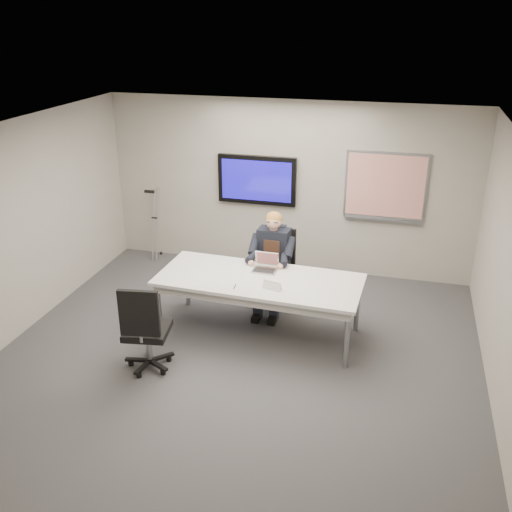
% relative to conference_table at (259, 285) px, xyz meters
% --- Properties ---
extents(floor, '(6.00, 6.00, 0.02)m').
position_rel_conference_table_xyz_m(floor, '(-0.12, -0.74, -0.73)').
color(floor, '#3B3B3E').
rests_on(floor, ground).
extents(ceiling, '(6.00, 6.00, 0.02)m').
position_rel_conference_table_xyz_m(ceiling, '(-0.12, -0.74, 2.07)').
color(ceiling, white).
rests_on(ceiling, wall_back).
extents(wall_back, '(6.00, 0.02, 2.80)m').
position_rel_conference_table_xyz_m(wall_back, '(-0.12, 2.26, 0.67)').
color(wall_back, '#9B988C').
rests_on(wall_back, ground).
extents(wall_front, '(6.00, 0.02, 2.80)m').
position_rel_conference_table_xyz_m(wall_front, '(-0.12, -3.74, 0.67)').
color(wall_front, '#9B988C').
rests_on(wall_front, ground).
extents(wall_left, '(0.02, 6.00, 2.80)m').
position_rel_conference_table_xyz_m(wall_left, '(-3.12, -0.74, 0.67)').
color(wall_left, '#9B988C').
rests_on(wall_left, ground).
extents(wall_right, '(0.02, 6.00, 2.80)m').
position_rel_conference_table_xyz_m(wall_right, '(2.88, -0.74, 0.67)').
color(wall_right, '#9B988C').
rests_on(wall_right, ground).
extents(conference_table, '(2.71, 1.22, 0.82)m').
position_rel_conference_table_xyz_m(conference_table, '(0.00, 0.00, 0.00)').
color(conference_table, silver).
rests_on(conference_table, ground).
extents(tv_display, '(1.30, 0.09, 0.80)m').
position_rel_conference_table_xyz_m(tv_display, '(-0.62, 2.21, 0.77)').
color(tv_display, black).
rests_on(tv_display, wall_back).
extents(whiteboard, '(1.25, 0.08, 1.10)m').
position_rel_conference_table_xyz_m(whiteboard, '(1.43, 2.23, 0.80)').
color(whiteboard, '#919399').
rests_on(whiteboard, wall_back).
extents(office_chair_far, '(0.64, 0.64, 1.13)m').
position_rel_conference_table_xyz_m(office_chair_far, '(0.00, 0.94, -0.37)').
color(office_chair_far, black).
rests_on(office_chair_far, ground).
extents(office_chair_near, '(0.64, 0.64, 1.17)m').
position_rel_conference_table_xyz_m(office_chair_near, '(-1.09, -1.17, -0.36)').
color(office_chair_near, black).
rests_on(office_chair_near, ground).
extents(seated_person, '(0.47, 0.80, 1.46)m').
position_rel_conference_table_xyz_m(seated_person, '(-0.01, 0.67, -0.14)').
color(seated_person, '#1C1F2F').
rests_on(seated_person, office_chair_far).
extents(crutch, '(0.39, 0.68, 1.37)m').
position_rel_conference_table_xyz_m(crutch, '(-2.39, 2.04, -0.07)').
color(crutch, '#B6B9BE').
rests_on(crutch, ground).
extents(laptop, '(0.33, 0.31, 0.23)m').
position_rel_conference_table_xyz_m(laptop, '(0.01, 0.29, 0.15)').
color(laptop, '#B5B5B8').
rests_on(laptop, conference_table).
extents(name_tent, '(0.26, 0.13, 0.10)m').
position_rel_conference_table_xyz_m(name_tent, '(0.23, -0.26, 0.14)').
color(name_tent, white).
rests_on(name_tent, conference_table).
extents(pen, '(0.02, 0.14, 0.01)m').
position_rel_conference_table_xyz_m(pen, '(-0.23, -0.33, 0.10)').
color(pen, black).
rests_on(pen, conference_table).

